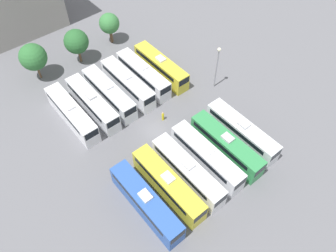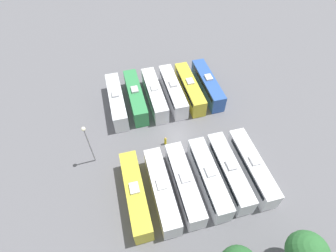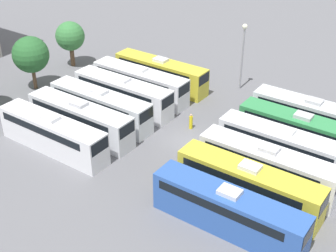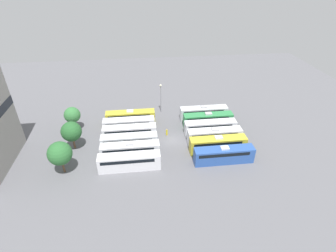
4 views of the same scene
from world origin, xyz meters
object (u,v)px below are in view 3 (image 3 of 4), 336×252
Objects in this scene: bus_6 at (52,133)px; worker_person at (191,122)px; bus_7 at (80,118)px; bus_11 at (161,73)px; tree_2 at (70,36)px; bus_10 at (140,82)px; bus_2 at (267,165)px; bus_3 at (283,147)px; bus_0 at (228,210)px; bus_5 at (311,116)px; tree_1 at (31,55)px; bus_9 at (123,93)px; bus_4 at (301,131)px; light_pole at (243,46)px; bus_8 at (100,106)px; bus_1 at (248,184)px.

bus_6 is 7.14× the size of worker_person.
bus_7 is 1.00× the size of bus_11.
bus_7 is 11.08m from worker_person.
bus_10 is at bearing -99.29° from tree_2.
bus_2 is 2.01× the size of tree_2.
bus_3 is 19.54m from bus_7.
bus_5 is at bearing 0.04° from bus_0.
bus_3 is 30.54m from tree_1.
worker_person is (7.22, -8.34, -1.02)m from bus_7.
bus_3 is (3.49, 0.06, 0.00)m from bus_2.
bus_2 is 7.14× the size of worker_person.
bus_3 is 2.01× the size of tree_2.
bus_9 is 12.28m from tree_1.
bus_4 is at bearing -2.20° from bus_2.
tree_2 is (5.37, 13.09, 2.22)m from bus_9.
bus_10 is 12.50m from light_pole.
bus_8 and bus_9 have the same top height.
bus_3 is at bearing -90.24° from bus_9.
tree_2 is at bearing 47.61° from bus_7.
bus_11 is 1.87× the size of tree_1.
tree_1 is at bearing 100.18° from bus_4.
bus_6 is 17.03m from bus_11.
light_pole is (5.00, -8.06, 3.57)m from bus_11.
bus_9 is 14.82m from light_pole.
bus_1 is at bearing 177.67° from bus_4.
bus_3 is 1.00× the size of bus_4.
light_pole reaches higher than bus_9.
light_pole is at bearing 64.45° from bus_5.
bus_5 is at bearing -57.94° from worker_person.
bus_8 is 1.00× the size of bus_10.
bus_11 is at bearing 79.62° from bus_4.
bus_7 is 3.15m from bus_8.
bus_1 is 12.35m from worker_person.
bus_3 is at bearing 1.06° from bus_2.
bus_7 is at bearing 130.88° from worker_person.
bus_1 is 1.00× the size of bus_11.
bus_10 is 2.01× the size of tree_2.
bus_4 is at bearing -5.48° from bus_3.
bus_2 is at bearing -92.67° from tree_1.
bus_2 is 1.00× the size of bus_5.
tree_1 is at bearing 126.64° from bus_11.
light_pole reaches higher than bus_3.
bus_0 is 23.23m from bus_10.
bus_10 is at bearing 70.03° from bus_2.
bus_11 is (3.54, -0.34, 0.00)m from bus_10.
bus_8 is 15.99m from tree_2.
bus_4 is 1.00× the size of bus_10.
tree_2 is (-6.43, 21.33, -1.35)m from light_pole.
bus_5 is at bearing -87.36° from tree_2.
tree_2 is (-1.46, 31.72, 2.22)m from bus_5.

